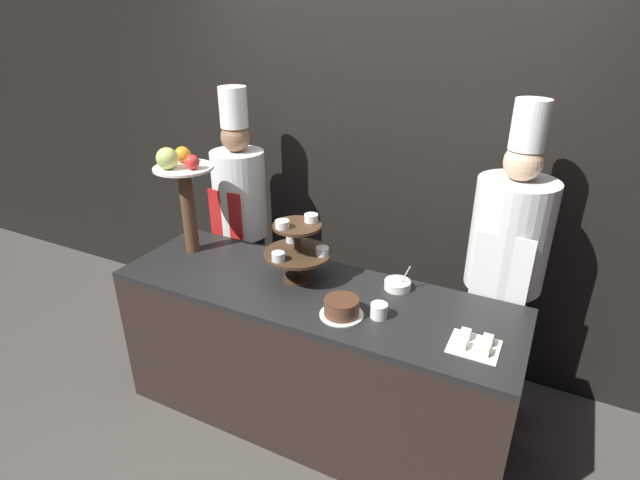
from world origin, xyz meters
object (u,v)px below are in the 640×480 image
(cake_round, at_px, (342,308))
(tiered_stand, at_px, (298,247))
(serving_bowl_far, at_px, (397,285))
(fruit_pedestal, at_px, (183,183))
(cup_white, at_px, (379,311))
(cake_square_tray, at_px, (474,344))
(chef_center_left, at_px, (505,262))
(chef_left, at_px, (241,211))

(cake_round, bearing_deg, tiered_stand, 149.15)
(serving_bowl_far, bearing_deg, fruit_pedestal, -173.79)
(cake_round, relative_size, cup_white, 2.60)
(tiered_stand, distance_m, cake_round, 0.45)
(cup_white, distance_m, cake_square_tray, 0.46)
(fruit_pedestal, distance_m, cake_round, 1.21)
(cake_square_tray, bearing_deg, fruit_pedestal, 173.82)
(cake_round, xyz_separation_m, serving_bowl_far, (0.16, 0.37, -0.02))
(chef_center_left, bearing_deg, cake_round, -132.36)
(cake_round, bearing_deg, chef_center_left, 47.64)
(chef_left, bearing_deg, cake_round, -33.12)
(serving_bowl_far, distance_m, chef_left, 1.29)
(fruit_pedestal, bearing_deg, cake_round, -11.42)
(cup_white, bearing_deg, chef_left, 152.92)
(cake_square_tray, distance_m, chef_center_left, 0.68)
(cup_white, xyz_separation_m, serving_bowl_far, (-0.01, 0.30, -0.01))
(cake_round, distance_m, chef_center_left, 0.96)
(cup_white, distance_m, chef_center_left, 0.80)
(fruit_pedestal, distance_m, chef_left, 0.59)
(fruit_pedestal, xyz_separation_m, chef_left, (0.04, 0.48, -0.34))
(fruit_pedestal, relative_size, cake_round, 3.04)
(tiered_stand, bearing_deg, chef_center_left, 25.99)
(cake_square_tray, relative_size, chef_left, 0.12)
(chef_left, xyz_separation_m, chef_center_left, (1.73, -0.00, 0.02))
(cake_square_tray, height_order, serving_bowl_far, serving_bowl_far)
(tiered_stand, height_order, cake_square_tray, tiered_stand)
(cup_white, bearing_deg, serving_bowl_far, 91.53)
(cake_square_tray, bearing_deg, cake_round, -176.56)
(serving_bowl_far, bearing_deg, chef_left, 164.68)
(fruit_pedestal, xyz_separation_m, chef_center_left, (1.77, 0.48, -0.32))
(tiered_stand, bearing_deg, serving_bowl_far, 16.12)
(fruit_pedestal, bearing_deg, tiered_stand, -0.82)
(cake_round, height_order, chef_left, chef_left)
(tiered_stand, height_order, cake_round, tiered_stand)
(fruit_pedestal, height_order, chef_center_left, chef_center_left)
(chef_left, relative_size, chef_center_left, 0.97)
(cake_round, distance_m, chef_left, 1.29)
(serving_bowl_far, bearing_deg, chef_center_left, 35.00)
(chef_left, bearing_deg, serving_bowl_far, -15.32)
(cup_white, distance_m, chef_left, 1.40)
(tiered_stand, xyz_separation_m, serving_bowl_far, (0.52, 0.15, -0.18))
(tiered_stand, bearing_deg, cup_white, -15.68)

